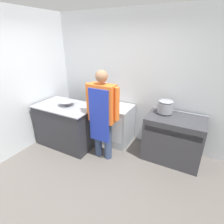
{
  "coord_description": "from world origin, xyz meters",
  "views": [
    {
      "loc": [
        1.42,
        -1.59,
        2.2
      ],
      "look_at": [
        0.06,
        0.98,
        0.94
      ],
      "focal_mm": 28.0,
      "sensor_mm": 36.0,
      "label": 1
    }
  ],
  "objects_px": {
    "fridge_unit": "(117,125)",
    "person_cook": "(102,111)",
    "stove": "(173,139)",
    "stock_pot": "(165,106)",
    "mixing_bowl": "(67,103)"
  },
  "relations": [
    {
      "from": "stove",
      "to": "stock_pot",
      "type": "bearing_deg",
      "value": 154.2
    },
    {
      "from": "stove",
      "to": "person_cook",
      "type": "relative_size",
      "value": 0.6
    },
    {
      "from": "fridge_unit",
      "to": "stock_pot",
      "type": "distance_m",
      "value": 1.13
    },
    {
      "from": "fridge_unit",
      "to": "person_cook",
      "type": "relative_size",
      "value": 0.5
    },
    {
      "from": "stove",
      "to": "mixing_bowl",
      "type": "height_order",
      "value": "mixing_bowl"
    },
    {
      "from": "fridge_unit",
      "to": "person_cook",
      "type": "distance_m",
      "value": 0.82
    },
    {
      "from": "person_cook",
      "to": "mixing_bowl",
      "type": "relative_size",
      "value": 5.14
    },
    {
      "from": "stove",
      "to": "mixing_bowl",
      "type": "relative_size",
      "value": 3.07
    },
    {
      "from": "stove",
      "to": "fridge_unit",
      "type": "relative_size",
      "value": 1.2
    },
    {
      "from": "person_cook",
      "to": "stock_pot",
      "type": "height_order",
      "value": "person_cook"
    },
    {
      "from": "stove",
      "to": "stock_pot",
      "type": "xyz_separation_m",
      "value": [
        -0.23,
        0.11,
        0.57
      ]
    },
    {
      "from": "stove",
      "to": "fridge_unit",
      "type": "bearing_deg",
      "value": 178.06
    },
    {
      "from": "mixing_bowl",
      "to": "stock_pot",
      "type": "distance_m",
      "value": 1.95
    },
    {
      "from": "stove",
      "to": "fridge_unit",
      "type": "xyz_separation_m",
      "value": [
        -1.19,
        0.04,
        -0.01
      ]
    },
    {
      "from": "fridge_unit",
      "to": "person_cook",
      "type": "xyz_separation_m",
      "value": [
        -0.0,
        -0.61,
        0.55
      ]
    }
  ]
}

